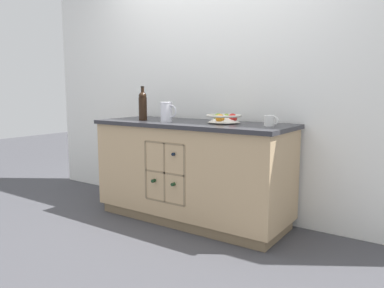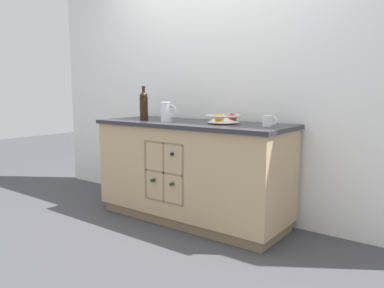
% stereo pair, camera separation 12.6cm
% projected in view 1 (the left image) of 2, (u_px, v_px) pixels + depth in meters
% --- Properties ---
extents(ground_plane, '(14.00, 14.00, 0.00)m').
position_uv_depth(ground_plane, '(192.00, 219.00, 3.39)').
color(ground_plane, '#424247').
extents(back_wall, '(4.40, 0.06, 2.55)m').
position_uv_depth(back_wall, '(215.00, 78.00, 3.53)').
color(back_wall, white).
rests_on(back_wall, ground_plane).
extents(kitchen_island, '(1.77, 0.69, 0.89)m').
position_uv_depth(kitchen_island, '(192.00, 171.00, 3.33)').
color(kitchen_island, '#8B7354').
rests_on(kitchen_island, ground_plane).
extents(fruit_bowl, '(0.30, 0.30, 0.08)m').
position_uv_depth(fruit_bowl, '(224.00, 118.00, 3.13)').
color(fruit_bowl, silver).
rests_on(fruit_bowl, kitchen_island).
extents(white_pitcher, '(0.16, 0.11, 0.17)m').
position_uv_depth(white_pitcher, '(167.00, 111.00, 3.26)').
color(white_pitcher, white).
rests_on(white_pitcher, kitchen_island).
extents(ceramic_mug, '(0.12, 0.08, 0.08)m').
position_uv_depth(ceramic_mug, '(270.00, 121.00, 2.88)').
color(ceramic_mug, white).
rests_on(ceramic_mug, kitchen_island).
extents(standing_wine_bottle, '(0.08, 0.08, 0.31)m').
position_uv_depth(standing_wine_bottle, '(143.00, 105.00, 3.42)').
color(standing_wine_bottle, black).
rests_on(standing_wine_bottle, kitchen_island).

